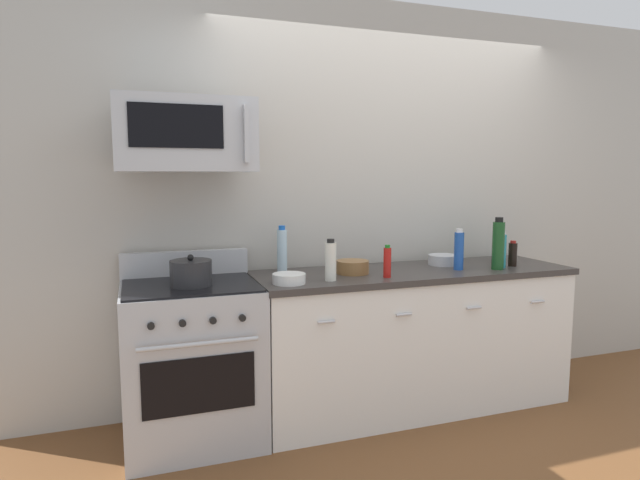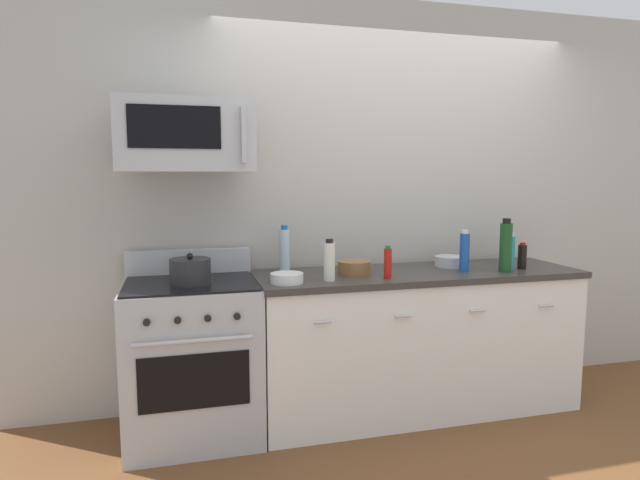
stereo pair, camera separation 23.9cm
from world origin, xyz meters
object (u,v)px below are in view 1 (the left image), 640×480
Objects in this scene: bottle_water_clear at (282,250)px; bowl_wooden_salad at (353,267)px; bottle_vinegar_white at (331,261)px; bottle_olive_oil at (496,244)px; bowl_white_ceramic at (289,278)px; bottle_hot_sauce_red at (387,262)px; bottle_soda_blue at (459,250)px; bowl_steel_prep at (443,259)px; stockpot at (191,273)px; microwave at (185,135)px; bottle_dish_soap at (501,250)px; bottle_soy_sauce_dark at (513,254)px; range_oven at (193,361)px; bottle_wine_green at (498,245)px.

bottle_water_clear reaches higher than bowl_wooden_salad.
bottle_vinegar_white is 0.92× the size of bottle_olive_oil.
bottle_hot_sauce_red is at bearing -1.66° from bowl_white_ceramic.
bottle_soda_blue is at bearing -8.37° from bowl_wooden_salad.
bottle_soda_blue is 1.14m from bottle_water_clear.
stockpot is (-1.70, -0.15, 0.04)m from bowl_steel_prep.
bottle_hot_sauce_red is 0.67m from bottle_water_clear.
bottle_water_clear is 0.41m from bottle_vinegar_white.
bowl_steel_prep is at bearing 26.47° from bottle_hot_sauce_red.
bowl_steel_prep is (0.92, 0.26, -0.08)m from bottle_vinegar_white.
bottle_hot_sauce_red is 0.74× the size of bottle_olive_oil.
microwave is 2.78× the size of bottle_soda_blue.
bottle_soda_blue reaches higher than bowl_white_ceramic.
bottle_vinegar_white is (-1.23, -0.05, 0.00)m from bottle_dish_soap.
microwave is 0.98m from bowl_white_ceramic.
bottle_vinegar_white is at bearing -62.13° from bottle_water_clear.
bottle_soda_blue is 1.01× the size of bottle_olive_oil.
bottle_hot_sauce_red is 0.86× the size of stockpot.
microwave is 1.88m from bowl_steel_prep.
microwave reaches higher than bottle_soy_sauce_dark.
stockpot is at bearing -90.00° from range_oven.
bottle_dish_soap is at bearing -6.75° from bowl_wooden_salad.
microwave is at bearing 158.24° from bowl_white_ceramic.
bottle_wine_green is (0.80, 0.01, 0.07)m from bottle_hot_sauce_red.
bottle_olive_oil is 1.40× the size of bowl_white_ceramic.
bottle_hot_sauce_red is at bearing -9.21° from range_oven.
bowl_white_ceramic is at bearing -99.31° from bottle_water_clear.
bottle_soda_blue is at bearing 3.24° from bowl_white_ceramic.
bottle_dish_soap is at bearing -3.37° from range_oven.
bottle_soda_blue is at bearing -4.92° from microwave.
bottle_wine_green is at bearing -6.38° from microwave.
range_oven is 2.21m from bottle_olive_oil.
microwave is 1.08m from bottle_vinegar_white.
bottle_wine_green is at bearing -125.82° from bottle_olive_oil.
stockpot reaches higher than bowl_steel_prep.
bowl_steel_prep is at bearing 145.05° from bottle_dish_soap.
bottle_dish_soap is at bearing 38.08° from bottle_wine_green.
range_oven is at bearing -179.87° from bowl_wooden_salad.
bowl_steel_prep is (-0.31, 0.22, -0.08)m from bottle_dish_soap.
bottle_hot_sauce_red is 0.81× the size of bottle_dish_soap.
bottle_water_clear is 0.46m from bowl_wooden_salad.
bottle_wine_green reaches higher than bottle_soy_sauce_dark.
bottle_hot_sauce_red reaches higher than range_oven.
bottle_water_clear reaches higher than bottle_vinegar_white.
bottle_dish_soap is 0.38m from bowl_steel_prep.
bottle_soda_blue is 1.31× the size of bowl_wooden_salad.
range_oven is at bearing 168.20° from bottle_vinegar_white.
bottle_hot_sauce_red reaches higher than bowl_wooden_salad.
bottle_dish_soap is 0.99× the size of bottle_vinegar_white.
range_oven is 4.43× the size of bottle_dish_soap.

